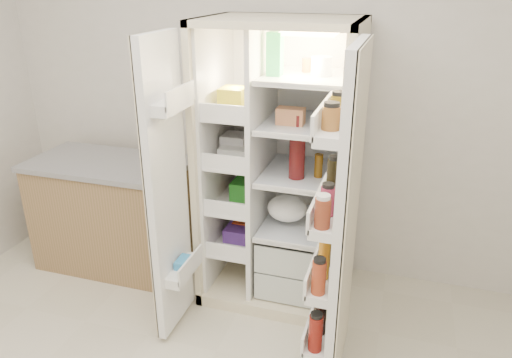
% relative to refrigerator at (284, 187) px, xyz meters
% --- Properties ---
extents(wall_back, '(4.00, 0.02, 2.70)m').
position_rel_refrigerator_xyz_m(wall_back, '(-0.19, 0.35, 0.61)').
color(wall_back, silver).
rests_on(wall_back, floor).
extents(refrigerator, '(0.92, 0.70, 1.80)m').
position_rel_refrigerator_xyz_m(refrigerator, '(0.00, 0.00, 0.00)').
color(refrigerator, beige).
rests_on(refrigerator, floor).
extents(freezer_door, '(0.15, 0.40, 1.72)m').
position_rel_refrigerator_xyz_m(freezer_door, '(-0.51, -0.60, 0.15)').
color(freezer_door, white).
rests_on(freezer_door, floor).
extents(fridge_door, '(0.17, 0.58, 1.72)m').
position_rel_refrigerator_xyz_m(fridge_door, '(0.47, -0.69, 0.13)').
color(fridge_door, white).
rests_on(fridge_door, floor).
extents(kitchen_counter, '(1.12, 0.60, 0.82)m').
position_rel_refrigerator_xyz_m(kitchen_counter, '(-1.25, -0.09, -0.33)').
color(kitchen_counter, olive).
rests_on(kitchen_counter, floor).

